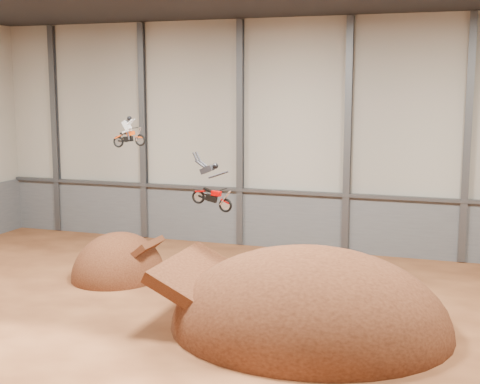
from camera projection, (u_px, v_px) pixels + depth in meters
name	position (u px, v px, depth m)	size (l,w,h in m)	color
floor	(202.00, 330.00, 27.47)	(40.00, 40.00, 0.00)	#542A16
back_wall	(293.00, 135.00, 40.42)	(40.00, 0.10, 14.00)	#A39D91
lower_band_back	(292.00, 221.00, 41.14)	(39.80, 0.18, 3.50)	#585B60
steel_rail	(292.00, 192.00, 40.72)	(39.80, 0.35, 0.20)	#47494F
steel_column_0	(55.00, 130.00, 45.51)	(0.40, 0.36, 13.90)	#47494F
steel_column_1	(143.00, 132.00, 43.40)	(0.40, 0.36, 13.90)	#47494F
steel_column_2	(240.00, 134.00, 41.29)	(0.40, 0.36, 13.90)	#47494F
steel_column_3	(348.00, 137.00, 39.18)	(0.40, 0.36, 13.90)	#47494F
steel_column_4	(467.00, 140.00, 37.07)	(0.40, 0.36, 13.90)	#47494F
takeoff_ramp	(119.00, 276.00, 35.27)	(4.71, 5.43, 4.71)	#391A0E
landing_ramp	(309.00, 328.00, 27.68)	(11.65, 10.30, 6.72)	#391A0E
fmx_rider_a	(129.00, 130.00, 34.20)	(1.87, 0.71, 1.69)	#D4400A
fmx_rider_b	(210.00, 183.00, 30.04)	(2.68, 0.76, 2.29)	#D30000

